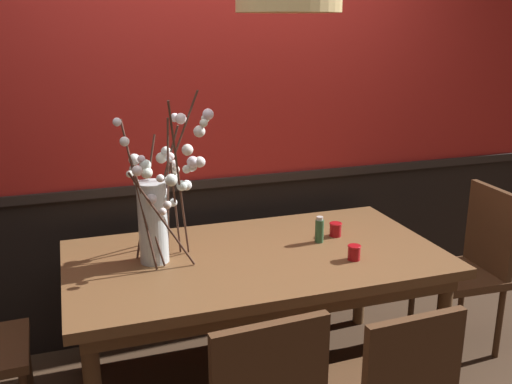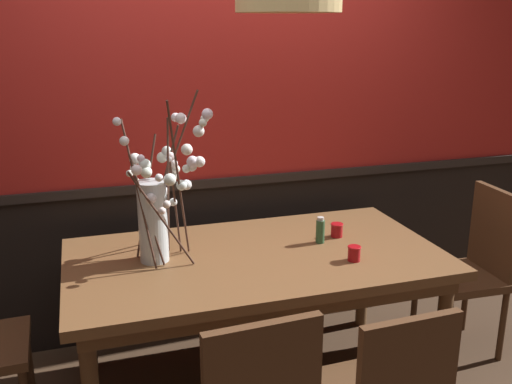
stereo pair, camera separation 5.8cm
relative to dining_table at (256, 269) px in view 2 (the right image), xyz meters
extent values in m
plane|color=#422D1E|center=(0.00, 0.00, -0.66)|extent=(24.00, 24.00, 0.00)
cube|color=black|center=(0.00, 0.73, -0.20)|extent=(4.41, 0.12, 0.91)
cube|color=black|center=(0.00, 0.72, 0.27)|extent=(4.41, 0.14, 0.05)
cube|color=#B2231E|center=(0.00, 0.73, 1.27)|extent=(4.41, 0.12, 2.03)
cube|color=brown|center=(0.00, 0.00, 0.06)|extent=(1.83, 0.99, 0.05)
cube|color=brown|center=(0.00, 0.00, -0.01)|extent=(1.72, 0.89, 0.08)
cylinder|color=brown|center=(0.82, -0.41, -0.31)|extent=(0.07, 0.07, 0.69)
cylinder|color=brown|center=(-0.82, 0.41, -0.31)|extent=(0.07, 0.07, 0.69)
cylinder|color=brown|center=(0.82, 0.41, -0.31)|extent=(0.07, 0.07, 0.69)
cube|color=#4C301C|center=(1.21, -0.01, -0.21)|extent=(0.43, 0.42, 0.04)
cube|color=#4C301C|center=(1.39, -0.02, 0.05)|extent=(0.05, 0.39, 0.48)
cylinder|color=#412917|center=(1.03, -0.18, -0.44)|extent=(0.04, 0.04, 0.43)
cylinder|color=#412917|center=(1.04, 0.17, -0.44)|extent=(0.04, 0.04, 0.43)
cylinder|color=#412917|center=(1.38, -0.19, -0.44)|extent=(0.04, 0.04, 0.43)
cylinder|color=#412917|center=(1.39, 0.15, -0.44)|extent=(0.04, 0.04, 0.43)
cylinder|color=#412917|center=(-1.11, 0.17, -0.44)|extent=(0.04, 0.04, 0.43)
cube|color=#4C301C|center=(0.32, 0.86, -0.20)|extent=(0.43, 0.44, 0.04)
cube|color=#4C301C|center=(0.31, 1.05, 0.05)|extent=(0.40, 0.05, 0.47)
cylinder|color=#412917|center=(0.50, 0.68, -0.44)|extent=(0.04, 0.04, 0.43)
cylinder|color=#412917|center=(0.14, 0.67, -0.44)|extent=(0.04, 0.04, 0.43)
cylinder|color=#412917|center=(0.49, 1.05, -0.44)|extent=(0.04, 0.04, 0.43)
cylinder|color=#412917|center=(0.13, 1.04, -0.44)|extent=(0.04, 0.04, 0.43)
cube|color=#4C301C|center=(0.24, -1.00, 0.01)|extent=(0.39, 0.05, 0.40)
cube|color=#4C301C|center=(-0.31, 0.84, -0.20)|extent=(0.43, 0.42, 0.04)
cube|color=#4C301C|center=(-0.31, 1.03, 0.03)|extent=(0.40, 0.05, 0.42)
cylinder|color=#412917|center=(-0.12, 0.68, -0.44)|extent=(0.04, 0.04, 0.44)
cylinder|color=#412917|center=(-0.48, 0.67, -0.44)|extent=(0.04, 0.04, 0.44)
cylinder|color=#412917|center=(-0.13, 1.02, -0.44)|extent=(0.04, 0.04, 0.44)
cylinder|color=#412917|center=(-0.49, 1.01, -0.44)|extent=(0.04, 0.04, 0.44)
cylinder|color=silver|center=(-0.49, 0.07, 0.28)|extent=(0.14, 0.14, 0.39)
cylinder|color=silver|center=(-0.49, 0.07, 0.13)|extent=(0.12, 0.12, 0.09)
cylinder|color=#472D23|center=(-0.42, 0.19, 0.40)|extent=(0.18, 0.13, 0.64)
sphere|color=white|center=(-0.38, 0.22, 0.58)|extent=(0.05, 0.05, 0.05)
sphere|color=white|center=(-0.41, 0.20, 0.39)|extent=(0.04, 0.04, 0.04)
sphere|color=white|center=(-0.41, 0.23, 0.55)|extent=(0.05, 0.05, 0.05)
cylinder|color=#472D23|center=(-0.38, 0.06, 0.33)|extent=(0.07, 0.18, 0.50)
sphere|color=white|center=(-0.39, 0.06, 0.37)|extent=(0.04, 0.04, 0.04)
sphere|color=white|center=(-0.33, 0.02, 0.53)|extent=(0.04, 0.04, 0.04)
sphere|color=white|center=(-0.30, 0.04, 0.54)|extent=(0.05, 0.05, 0.05)
sphere|color=white|center=(-0.27, 0.01, 0.56)|extent=(0.05, 0.05, 0.05)
sphere|color=white|center=(-0.30, 0.02, 0.57)|extent=(0.05, 0.05, 0.05)
sphere|color=white|center=(-0.33, 0.04, 0.45)|extent=(0.05, 0.05, 0.05)
cylinder|color=#472D23|center=(-0.38, 0.18, 0.49)|extent=(0.27, 0.26, 0.80)
sphere|color=white|center=(-0.36, 0.18, 0.46)|extent=(0.04, 0.04, 0.04)
sphere|color=white|center=(-0.39, 0.13, 0.46)|extent=(0.04, 0.04, 0.04)
sphere|color=white|center=(-0.33, 0.24, 0.74)|extent=(0.04, 0.04, 0.04)
sphere|color=white|center=(-0.35, 0.17, 0.50)|extent=(0.04, 0.04, 0.04)
sphere|color=white|center=(-0.36, 0.16, 0.53)|extent=(0.04, 0.04, 0.04)
cylinder|color=#472D23|center=(-0.54, 0.04, 0.42)|extent=(0.12, 0.18, 0.68)
sphere|color=white|center=(-0.60, 0.00, 0.68)|extent=(0.04, 0.04, 0.04)
sphere|color=white|center=(-0.58, 0.04, 0.53)|extent=(0.03, 0.03, 0.03)
sphere|color=white|center=(-0.62, 0.03, 0.76)|extent=(0.04, 0.04, 0.04)
cylinder|color=#472D23|center=(-0.51, 0.02, 0.35)|extent=(0.14, 0.08, 0.52)
sphere|color=white|center=(-0.56, -0.06, 0.57)|extent=(0.05, 0.05, 0.05)
sphere|color=white|center=(-0.52, -0.01, 0.57)|extent=(0.05, 0.05, 0.05)
sphere|color=white|center=(-0.53, -0.01, 0.60)|extent=(0.03, 0.03, 0.03)
sphere|color=white|center=(-0.50, 0.01, 0.41)|extent=(0.05, 0.05, 0.05)
sphere|color=white|center=(-0.51, -0.02, 0.54)|extent=(0.05, 0.05, 0.05)
cylinder|color=#472D23|center=(-0.40, 0.10, 0.43)|extent=(0.02, 0.14, 0.69)
sphere|color=white|center=(-0.34, 0.07, 0.76)|extent=(0.05, 0.05, 0.05)
sphere|color=white|center=(-0.38, 0.12, 0.58)|extent=(0.04, 0.04, 0.04)
sphere|color=white|center=(-0.39, 0.11, 0.57)|extent=(0.03, 0.03, 0.03)
cylinder|color=#472D23|center=(-0.45, -0.03, 0.32)|extent=(0.28, 0.01, 0.47)
sphere|color=white|center=(-0.44, -0.19, 0.55)|extent=(0.05, 0.05, 0.05)
sphere|color=white|center=(-0.48, -0.18, 0.55)|extent=(0.03, 0.03, 0.03)
sphere|color=white|center=(-0.44, -0.09, 0.41)|extent=(0.03, 0.03, 0.03)
sphere|color=white|center=(-0.46, -0.05, 0.37)|extent=(0.03, 0.03, 0.03)
cylinder|color=#472D23|center=(-0.50, 0.17, 0.38)|extent=(0.14, 0.10, 0.58)
sphere|color=white|center=(-0.55, 0.20, 0.51)|extent=(0.04, 0.04, 0.04)
sphere|color=white|center=(-0.54, 0.17, 0.45)|extent=(0.03, 0.03, 0.03)
sphere|color=white|center=(-0.49, 0.19, 0.36)|extent=(0.05, 0.05, 0.05)
sphere|color=white|center=(-0.54, 0.19, 0.56)|extent=(0.05, 0.05, 0.05)
cylinder|color=#472D23|center=(-0.37, -0.01, 0.48)|extent=(0.13, 0.30, 0.79)
sphere|color=white|center=(-0.27, -0.10, 0.76)|extent=(0.04, 0.04, 0.04)
sphere|color=white|center=(-0.36, 0.00, 0.46)|extent=(0.05, 0.05, 0.05)
sphere|color=white|center=(-0.25, -0.09, 0.80)|extent=(0.05, 0.05, 0.05)
sphere|color=white|center=(-0.33, -0.05, 0.64)|extent=(0.05, 0.05, 0.05)
sphere|color=white|center=(-0.25, -0.05, 0.77)|extent=(0.04, 0.04, 0.04)
sphere|color=white|center=(-0.29, -0.08, 0.72)|extent=(0.05, 0.05, 0.05)
cylinder|color=#9E0F14|center=(0.48, 0.10, 0.12)|extent=(0.06, 0.06, 0.07)
torus|color=red|center=(0.48, 0.10, 0.15)|extent=(0.07, 0.07, 0.01)
cylinder|color=silver|center=(0.48, 0.10, 0.11)|extent=(0.04, 0.04, 0.04)
cylinder|color=#9E0F14|center=(0.42, -0.22, 0.12)|extent=(0.06, 0.06, 0.07)
torus|color=red|center=(0.42, -0.22, 0.15)|extent=(0.07, 0.07, 0.01)
cylinder|color=silver|center=(0.42, -0.22, 0.11)|extent=(0.04, 0.04, 0.04)
cylinder|color=#2D5633|center=(0.36, 0.05, 0.14)|extent=(0.05, 0.05, 0.12)
cylinder|color=beige|center=(0.36, 0.05, 0.21)|extent=(0.03, 0.03, 0.02)
camera|label=1|loc=(-0.84, -2.47, 1.17)|focal=40.17mm
camera|label=2|loc=(-0.78, -2.49, 1.17)|focal=40.17mm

